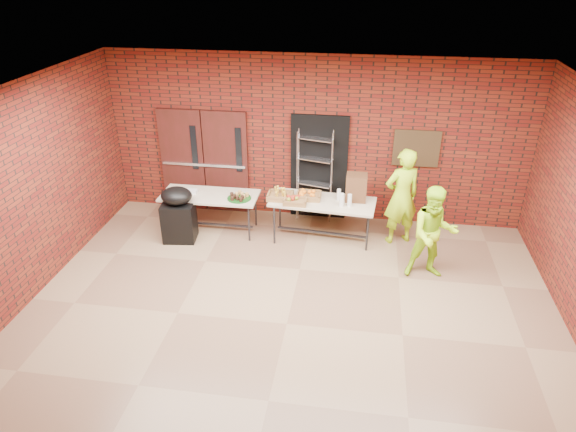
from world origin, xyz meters
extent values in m
cube|color=brown|center=(0.00, 0.00, -0.02)|extent=(8.00, 7.00, 0.04)
cube|color=silver|center=(0.00, 0.00, 3.22)|extent=(8.00, 7.00, 0.04)
cube|color=maroon|center=(0.00, 3.52, 1.60)|extent=(8.00, 0.04, 3.20)
cube|color=maroon|center=(-4.02, 0.00, 1.60)|extent=(0.04, 7.00, 3.20)
cube|color=#431413|center=(-2.65, 3.44, 1.05)|extent=(0.88, 0.08, 2.10)
cube|color=#431413|center=(-1.75, 3.44, 1.05)|extent=(0.88, 0.08, 2.10)
cube|color=black|center=(-2.37, 3.39, 1.35)|extent=(0.12, 0.02, 0.90)
cube|color=black|center=(-1.47, 3.39, 1.35)|extent=(0.12, 0.02, 0.90)
cube|color=#BBBAC2|center=(-2.20, 3.38, 1.00)|extent=(1.70, 0.04, 0.05)
cube|color=black|center=(0.10, 3.46, 1.05)|extent=(1.10, 0.06, 2.10)
cube|color=#3A2817|center=(1.90, 3.45, 1.55)|extent=(0.85, 0.04, 0.70)
cube|color=#BEAE91|center=(-1.86, 2.57, 0.73)|extent=(1.82, 0.76, 0.04)
cube|color=#2D2C31|center=(-1.86, 2.57, 0.12)|extent=(1.61, 0.05, 0.03)
cylinder|color=#2D2C31|center=(-2.67, 2.87, 0.35)|extent=(0.04, 0.04, 0.71)
cylinder|color=#2D2C31|center=(-1.05, 2.87, 0.35)|extent=(0.04, 0.04, 0.71)
cylinder|color=#2D2C31|center=(-2.67, 2.26, 0.35)|extent=(0.04, 0.04, 0.71)
cylinder|color=#2D2C31|center=(-1.05, 2.26, 0.35)|extent=(0.04, 0.04, 0.71)
cube|color=#BEAE91|center=(0.26, 2.56, 0.76)|extent=(1.95, 0.95, 0.04)
cube|color=#2D2C31|center=(0.26, 2.56, 0.13)|extent=(1.68, 0.19, 0.03)
cylinder|color=#2D2C31|center=(-0.58, 2.87, 0.37)|extent=(0.04, 0.04, 0.73)
cylinder|color=#2D2C31|center=(1.10, 2.87, 0.37)|extent=(0.04, 0.04, 0.73)
cylinder|color=#2D2C31|center=(-0.58, 2.24, 0.37)|extent=(0.04, 0.04, 0.73)
cylinder|color=#2D2C31|center=(1.10, 2.24, 0.37)|extent=(0.04, 0.04, 0.73)
cube|color=olive|center=(-0.51, 2.53, 0.81)|extent=(0.45, 0.35, 0.07)
cube|color=olive|center=(0.00, 2.62, 0.81)|extent=(0.44, 0.34, 0.07)
cube|color=olive|center=(-0.21, 2.38, 0.81)|extent=(0.41, 0.32, 0.06)
cylinder|color=#144B14|center=(-1.27, 2.48, 0.76)|extent=(0.44, 0.44, 0.02)
cube|color=silver|center=(-2.21, 2.59, 0.78)|extent=(0.20, 0.13, 0.07)
cube|color=#4F2E1B|center=(0.85, 2.70, 1.02)|extent=(0.37, 0.33, 0.49)
cylinder|color=silver|center=(0.61, 2.39, 0.90)|extent=(0.08, 0.08, 0.25)
cylinder|color=silver|center=(0.75, 2.42, 0.89)|extent=(0.08, 0.08, 0.23)
cylinder|color=silver|center=(0.55, 2.63, 0.89)|extent=(0.07, 0.07, 0.22)
cube|color=black|center=(-2.34, 2.13, 0.37)|extent=(0.63, 0.54, 0.74)
ellipsoid|color=black|center=(-2.34, 2.13, 0.89)|extent=(0.62, 0.55, 0.32)
imported|color=#B1EE1A|center=(1.66, 2.68, 0.90)|extent=(0.78, 0.67, 1.81)
imported|color=#B1EE1A|center=(2.13, 1.60, 0.80)|extent=(0.84, 0.69, 1.59)
camera|label=1|loc=(0.90, -5.80, 4.84)|focal=32.00mm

